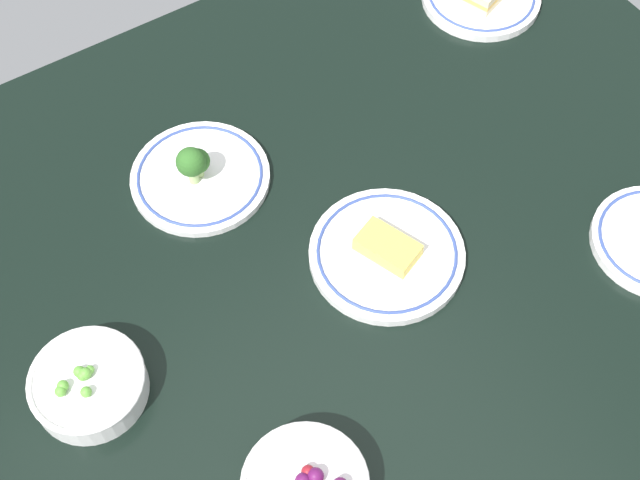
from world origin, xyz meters
TOP-DOWN VIEW (x-y plane):
  - dining_table at (0.00, 0.00)cm, footprint 144.79×108.07cm
  - plate_broccoli at (-8.57, 19.67)cm, footprint 20.72×20.72cm
  - bowl_peas at (-36.31, -2.55)cm, footprint 14.78×14.78cm
  - plate_cheese at (6.98, -6.42)cm, footprint 21.87×21.87cm

SIDE VIEW (x-z plane):
  - dining_table at x=0.00cm, z-range 0.00..4.00cm
  - plate_cheese at x=6.98cm, z-range 3.14..7.00cm
  - plate_broccoli at x=-8.57cm, z-range 1.58..9.40cm
  - bowl_peas at x=-36.31cm, z-range 3.61..9.08cm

